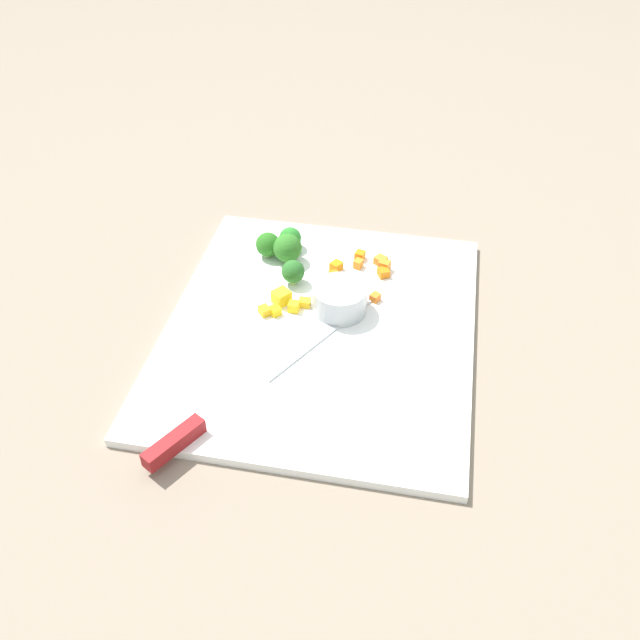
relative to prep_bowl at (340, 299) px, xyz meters
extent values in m
plane|color=gray|center=(0.04, -0.02, -0.03)|extent=(4.00, 4.00, 0.00)
cube|color=white|center=(0.04, -0.02, -0.02)|extent=(0.46, 0.40, 0.01)
cylinder|color=#B2B6B9|center=(0.00, 0.00, 0.00)|extent=(0.07, 0.07, 0.04)
cube|color=silver|center=(0.06, -0.02, -0.02)|extent=(0.18, 0.12, 0.00)
cube|color=maroon|center=(0.26, -0.14, -0.01)|extent=(0.08, 0.05, 0.02)
cube|color=orange|center=(-0.07, -0.02, -0.01)|extent=(0.02, 0.02, 0.01)
cube|color=orange|center=(-0.10, 0.05, -0.01)|extent=(0.02, 0.02, 0.02)
cube|color=orange|center=(-0.03, 0.04, -0.01)|extent=(0.02, 0.02, 0.01)
cube|color=orange|center=(-0.09, -0.02, -0.01)|extent=(0.02, 0.02, 0.01)
cube|color=orange|center=(-0.11, 0.04, -0.01)|extent=(0.02, 0.02, 0.01)
cube|color=orange|center=(-0.12, 0.01, -0.01)|extent=(0.02, 0.02, 0.01)
cube|color=orange|center=(-0.10, 0.01, -0.01)|extent=(0.02, 0.01, 0.01)
cube|color=orange|center=(-0.09, 0.05, -0.01)|extent=(0.02, 0.02, 0.01)
cube|color=yellow|center=(0.00, -0.05, -0.01)|extent=(0.01, 0.02, 0.01)
cube|color=yellow|center=(0.00, -0.08, -0.01)|extent=(0.03, 0.03, 0.02)
cube|color=yellow|center=(0.02, -0.08, -0.01)|extent=(0.02, 0.02, 0.01)
cube|color=yellow|center=(0.01, -0.06, -0.01)|extent=(0.01, 0.01, 0.01)
cube|color=yellow|center=(0.03, -0.10, -0.01)|extent=(0.02, 0.02, 0.01)
cylinder|color=#87B667|center=(-0.10, -0.12, -0.01)|extent=(0.01, 0.01, 0.01)
sphere|color=#286A1D|center=(-0.10, -0.12, 0.00)|extent=(0.04, 0.04, 0.04)
cylinder|color=#8EB267|center=(-0.05, -0.07, -0.01)|extent=(0.01, 0.01, 0.01)
sphere|color=#286525|center=(-0.05, -0.07, 0.00)|extent=(0.03, 0.03, 0.03)
cylinder|color=#8CAD62|center=(-0.10, -0.09, -0.01)|extent=(0.01, 0.01, 0.01)
sphere|color=#307324|center=(-0.10, -0.09, 0.00)|extent=(0.04, 0.04, 0.04)
cylinder|color=#92C068|center=(-0.13, -0.10, -0.01)|extent=(0.01, 0.01, 0.01)
sphere|color=#297C28|center=(-0.13, -0.10, 0.00)|extent=(0.03, 0.03, 0.03)
camera|label=1|loc=(0.70, 0.11, 0.58)|focal=38.85mm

